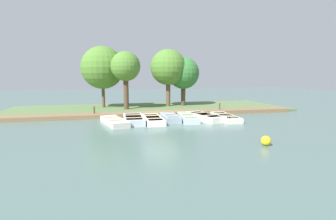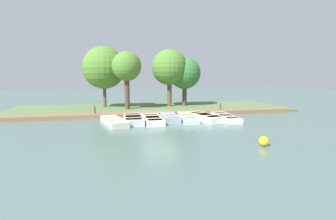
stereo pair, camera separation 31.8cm
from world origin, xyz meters
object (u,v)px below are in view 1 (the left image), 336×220
object	(u,v)px
rowboat_5	(205,117)
mooring_post_near	(94,112)
rowboat_4	(188,117)
park_tree_left	(126,67)
rowboat_6	(225,117)
rowboat_0	(114,121)
park_tree_far_left	(102,68)
park_tree_right	(183,73)
rowboat_1	(134,119)
buoy	(266,141)
rowboat_2	(153,120)
rowboat_3	(170,118)
mooring_post_far	(219,108)
park_tree_center	(168,68)

from	to	relation	value
rowboat_5	mooring_post_near	world-z (taller)	mooring_post_near
rowboat_4	park_tree_left	xyz separation A→B (m)	(-5.56, -3.67, 3.49)
rowboat_4	park_tree_left	size ratio (longest dim) A/B	0.68
mooring_post_near	park_tree_left	distance (m)	5.00
rowboat_6	park_tree_left	size ratio (longest dim) A/B	0.71
rowboat_0	park_tree_far_left	size ratio (longest dim) A/B	0.62
rowboat_5	park_tree_right	xyz separation A→B (m)	(-7.17, 0.62, 2.99)
rowboat_1	buoy	bearing A→B (deg)	38.86
rowboat_2	rowboat_4	world-z (taller)	rowboat_4
rowboat_4	rowboat_6	size ratio (longest dim) A/B	0.96
rowboat_4	rowboat_5	size ratio (longest dim) A/B	0.99
rowboat_2	park_tree_far_left	distance (m)	8.96
rowboat_5	rowboat_0	bearing A→B (deg)	-101.99
mooring_post_near	rowboat_1	bearing A→B (deg)	42.25
rowboat_1	buoy	distance (m)	8.47
park_tree_far_left	rowboat_6	bearing A→B (deg)	46.33
park_tree_far_left	buoy	bearing A→B (deg)	25.69
rowboat_3	rowboat_0	bearing A→B (deg)	-79.82
rowboat_5	rowboat_3	bearing A→B (deg)	-111.46
rowboat_2	rowboat_5	xyz separation A→B (m)	(-0.18, 3.62, 0.02)
rowboat_2	mooring_post_near	world-z (taller)	mooring_post_near
rowboat_4	rowboat_6	world-z (taller)	rowboat_4
buoy	park_tree_right	distance (m)	14.32
mooring_post_far	park_tree_center	bearing A→B (deg)	-142.23
park_tree_left	park_tree_center	size ratio (longest dim) A/B	0.93
rowboat_6	mooring_post_near	distance (m)	9.31
rowboat_3	mooring_post_far	size ratio (longest dim) A/B	3.34
rowboat_0	park_tree_far_left	xyz separation A→B (m)	(-7.65, -0.66, 3.50)
rowboat_0	mooring_post_near	bearing A→B (deg)	-169.37
buoy	park_tree_left	distance (m)	13.85
park_tree_far_left	park_tree_center	size ratio (longest dim) A/B	1.03
rowboat_0	rowboat_6	xyz separation A→B (m)	(0.11, 7.47, 0.00)
rowboat_4	rowboat_5	distance (m)	1.20
park_tree_center	park_tree_right	bearing A→B (deg)	96.63
rowboat_3	mooring_post_far	xyz separation A→B (m)	(-2.49, 4.73, 0.22)
rowboat_0	rowboat_3	xyz separation A→B (m)	(-0.51, 3.71, 0.02)
rowboat_0	rowboat_5	world-z (taller)	rowboat_5
rowboat_2	rowboat_6	xyz separation A→B (m)	(0.12, 5.01, -0.01)
rowboat_4	park_tree_far_left	bearing A→B (deg)	-135.33
mooring_post_far	park_tree_left	world-z (taller)	park_tree_left
rowboat_0	rowboat_6	distance (m)	7.47
rowboat_3	park_tree_right	size ratio (longest dim) A/B	0.58
rowboat_0	park_tree_center	world-z (taller)	park_tree_center
buoy	park_tree_center	xyz separation A→B (m)	(-13.83, -1.02, 3.51)
rowboat_4	rowboat_2	bearing A→B (deg)	-76.60
rowboat_0	park_tree_center	size ratio (longest dim) A/B	0.64
rowboat_3	rowboat_6	world-z (taller)	rowboat_3
mooring_post_far	park_tree_center	distance (m)	6.25
rowboat_0	park_tree_left	bearing A→B (deg)	155.21
rowboat_0	rowboat_3	distance (m)	3.75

